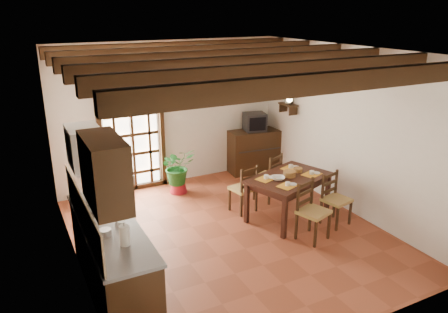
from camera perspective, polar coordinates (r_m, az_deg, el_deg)
ground_plane at (r=6.95m, az=0.78°, el=-10.10°), size 5.00×5.00×0.00m
room_shell at (r=6.27m, az=0.85°, el=4.57°), size 4.52×5.02×2.81m
ceiling_beams at (r=6.11m, az=0.90°, el=12.53°), size 4.50×4.34×0.20m
french_door at (r=8.37m, az=-11.98°, el=3.32°), size 1.26×0.11×2.32m
kitchen_counter at (r=5.65m, az=-14.44°, el=-12.62°), size 0.64×2.25×1.38m
upper_cabinet at (r=4.41m, az=-15.30°, el=-1.98°), size 0.35×0.80×0.70m
range_hood at (r=5.62m, az=-17.72°, el=1.06°), size 0.38×0.60×0.54m
counter_items at (r=5.49m, az=-15.07°, el=-7.83°), size 0.50×1.43×0.25m
dining_table at (r=7.28m, az=8.48°, el=-3.30°), size 1.57×1.27×0.74m
chair_near_left at (r=6.83m, az=11.43°, el=-8.33°), size 0.53×0.51×0.92m
chair_near_right at (r=7.36m, az=14.31°, el=-6.59°), size 0.47×0.45×0.86m
chair_far_left at (r=7.57m, az=2.55°, el=-5.28°), size 0.46×0.44×0.85m
chair_far_right at (r=8.05m, az=5.76°, el=-3.75°), size 0.53×0.52×0.89m
table_setting at (r=7.24m, az=8.52°, el=-2.52°), size 0.99×0.66×0.09m
table_bowl at (r=7.08m, az=7.07°, el=-2.84°), size 0.29×0.29×0.05m
sideboard at (r=9.34m, az=3.94°, el=0.71°), size 1.11×0.58×0.91m
crt_tv at (r=9.16m, az=4.05°, el=4.54°), size 0.51×0.48×0.37m
fuse_box at (r=9.11m, az=1.90°, el=8.69°), size 0.25×0.03×0.32m
plant_pot at (r=8.41m, az=-5.97°, el=-3.97°), size 0.34×0.34×0.21m
potted_plant at (r=8.24m, az=-6.08°, el=-1.03°), size 1.69×1.47×1.83m
wall_shelf at (r=8.76m, az=8.38°, el=6.49°), size 0.20×0.42×0.20m
shelf_vase at (r=8.74m, az=8.43°, el=7.38°), size 0.15×0.15×0.15m
shelf_flowers at (r=8.70m, az=8.49°, el=8.72°), size 0.14×0.14×0.36m
framed_picture at (r=8.71m, az=9.01°, el=10.00°), size 0.03×0.32×0.32m
pendant_lamp at (r=6.95m, az=8.58°, el=8.01°), size 0.36×0.36×0.84m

